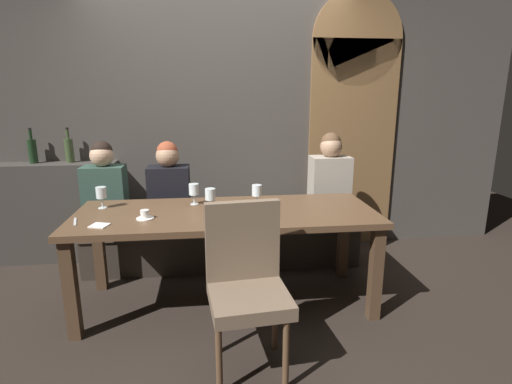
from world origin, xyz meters
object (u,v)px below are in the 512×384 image
Objects in this scene: wine_glass_far_right at (194,190)px; wine_bottle_dark_red at (32,150)px; dining_table at (227,222)px; diner_bearded at (169,185)px; wine_glass_end_left at (101,193)px; banquette_bench at (224,242)px; fork_on_table at (75,222)px; espresso_cup at (145,215)px; wine_bottle_pale_label at (69,150)px; wine_glass_end_right at (257,191)px; wine_glass_far_left at (210,195)px; diner_redhead at (105,185)px; chair_near_side at (246,277)px; diner_far_end at (330,178)px.

wine_bottle_dark_red is at bearing 150.47° from wine_glass_far_right.
wine_bottle_dark_red is (-1.74, 1.06, 0.42)m from dining_table.
diner_bearded reaches higher than wine_glass_end_left.
diner_bearded reaches higher than banquette_bench.
wine_bottle_dark_red reaches higher than fork_on_table.
espresso_cup is (1.17, -1.18, -0.30)m from wine_bottle_dark_red.
wine_glass_end_right is (1.65, -0.95, -0.22)m from wine_bottle_pale_label.
wine_glass_end_left is 1.00× the size of wine_glass_far_left.
dining_table is at bearing -152.97° from wine_glass_end_right.
diner_redhead is 0.55m from wine_glass_end_left.
banquette_bench is at bearing 55.25° from espresso_cup.
wine_glass_far_left is 0.94m from fork_on_table.
fork_on_table is (-0.46, -0.02, -0.02)m from espresso_cup.
wine_bottle_pale_label is at bearing 157.67° from diner_bearded.
fork_on_table is (-1.03, -0.84, 0.51)m from banquette_bench.
wine_glass_far_right is 1.00× the size of wine_glass_end_right.
wine_glass_end_right is at bearing -25.44° from wine_bottle_dark_red.
diner_bearded reaches higher than wine_glass_far_right.
fork_on_table is (0.71, -1.20, -0.33)m from wine_bottle_dark_red.
wine_glass_end_right is 0.96× the size of fork_on_table.
wine_bottle_pale_label reaches higher than chair_near_side.
wine_glass_end_right is 0.85m from espresso_cup.
wine_glass_far_right is at bearing 45.61° from espresso_cup.
wine_glass_end_left is 0.96× the size of fork_on_table.
dining_table is 13.41× the size of wine_glass_end_right.
chair_near_side is 5.98× the size of wine_glass_far_right.
wine_bottle_dark_red reaches higher than wine_glass_far_right.
wine_bottle_pale_label is 1.99× the size of wine_glass_far_right.
diner_bearded reaches higher than wine_glass_far_left.
diner_redhead is 6.15× the size of espresso_cup.
diner_far_end is 2.42× the size of wine_bottle_pale_label.
diner_far_end is at bearing 30.35° from wine_glass_far_left.
wine_glass_far_left is at bearing -60.52° from diner_bearded.
dining_table is 1.04m from fork_on_table.
dining_table is 13.41× the size of wine_glass_far_right.
espresso_cup is (-0.81, -0.24, -0.09)m from wine_glass_end_right.
espresso_cup reaches higher than banquette_bench.
diner_far_end is at bearing 57.18° from chair_near_side.
diner_bearded is 2.24× the size of wine_bottle_pale_label.
wine_bottle_pale_label is 1.03m from wine_glass_end_left.
diner_far_end is 4.64× the size of fork_on_table.
fork_on_table is at bearing -177.81° from espresso_cup.
dining_table is 0.24m from wine_glass_far_left.
chair_near_side is 1.03m from wine_glass_far_right.
wine_bottle_dark_red is at bearing 172.26° from diner_far_end.
chair_near_side is at bearing -50.17° from wine_bottle_pale_label.
banquette_bench is 14.71× the size of fork_on_table.
dining_table is 6.75× the size of wine_bottle_dark_red.
wine_bottle_pale_label is (0.32, 0.01, 0.00)m from wine_bottle_dark_red.
diner_bearded is 4.46× the size of wine_glass_far_right.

